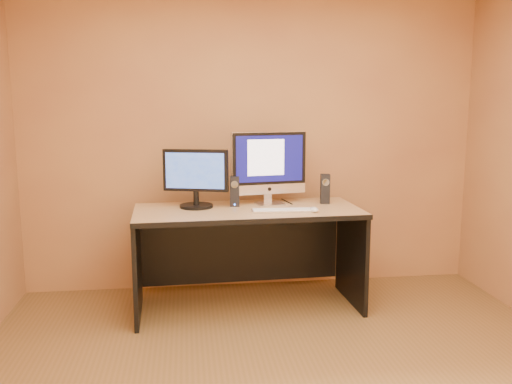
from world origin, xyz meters
The scene contains 10 objects.
walls centered at (0.00, 0.00, 1.30)m, with size 4.00×4.00×2.60m, color #AB7A45, non-canonical shape.
desk centered at (-0.11, 1.41, 0.41)m, with size 1.76×0.77×0.82m, color tan, non-canonical shape.
imac centered at (0.09, 1.58, 1.12)m, with size 0.63×0.23×0.61m, color silver, non-canonical shape.
second_monitor centered at (-0.51, 1.53, 1.05)m, with size 0.53×0.26×0.46m, color black, non-canonical shape.
speaker_left centered at (-0.21, 1.54, 0.94)m, with size 0.07×0.08×0.24m, color black, non-canonical shape.
speaker_right centered at (0.55, 1.56, 0.94)m, with size 0.07×0.08×0.24m, color black, non-canonical shape.
keyboard centered at (0.14, 1.27, 0.83)m, with size 0.47×0.13×0.02m, color #BABBBF.
mouse centered at (0.38, 1.23, 0.84)m, with size 0.06×0.11×0.04m, color silver.
cable_a centered at (0.24, 1.66, 0.82)m, with size 0.01×0.01×0.24m, color black.
cable_b centered at (0.05, 1.67, 0.82)m, with size 0.01×0.01×0.20m, color black.
Camera 1 is at (-0.59, -2.73, 1.66)m, focal length 38.00 mm.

